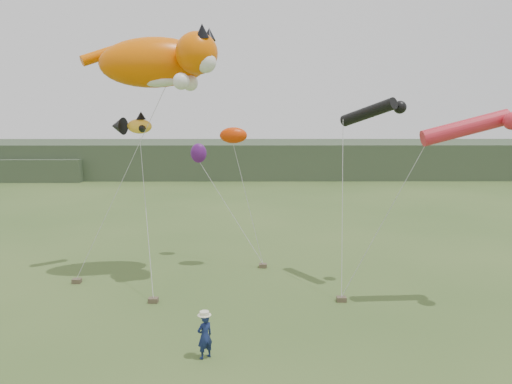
{
  "coord_description": "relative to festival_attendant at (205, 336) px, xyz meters",
  "views": [
    {
      "loc": [
        1.38,
        -15.64,
        7.97
      ],
      "look_at": [
        1.47,
        3.0,
        4.85
      ],
      "focal_mm": 35.0,
      "sensor_mm": 36.0,
      "label": 1
    }
  ],
  "objects": [
    {
      "name": "ground",
      "position": [
        0.2,
        0.6,
        -0.75
      ],
      "size": [
        120.0,
        120.0,
        0.0
      ],
      "primitive_type": "plane",
      "color": "#385123",
      "rests_on": "ground"
    },
    {
      "name": "headland",
      "position": [
        -2.92,
        45.29,
        1.17
      ],
      "size": [
        90.0,
        13.0,
        4.0
      ],
      "color": "#2D3D28",
      "rests_on": "ground"
    },
    {
      "name": "festival_attendant",
      "position": [
        0.0,
        0.0,
        0.0
      ],
      "size": [
        0.65,
        0.62,
        1.5
      ],
      "primitive_type": "imported",
      "rotation": [
        0.0,
        0.0,
        3.8
      ],
      "color": "#14204E",
      "rests_on": "ground"
    },
    {
      "name": "sandbag_anchors",
      "position": [
        -2.31,
        5.9,
        -0.65
      ],
      "size": [
        15.28,
        5.98,
        0.2
      ],
      "color": "brown",
      "rests_on": "ground"
    },
    {
      "name": "cat_kite",
      "position": [
        -2.47,
        8.0,
        9.31
      ],
      "size": [
        6.57,
        3.58,
        2.8
      ],
      "color": "#E25D00",
      "rests_on": "ground"
    },
    {
      "name": "fish_kite",
      "position": [
        -4.23,
        8.85,
        6.42
      ],
      "size": [
        2.26,
        1.5,
        1.11
      ],
      "color": "yellow",
      "rests_on": "ground"
    },
    {
      "name": "tube_kites",
      "position": [
        8.9,
        5.37,
        6.74
      ],
      "size": [
        6.13,
        5.04,
        1.94
      ],
      "color": "black",
      "rests_on": "ground"
    },
    {
      "name": "misc_kites",
      "position": [
        -0.13,
        10.09,
        5.55
      ],
      "size": [
        3.01,
        2.53,
        1.94
      ],
      "color": "red",
      "rests_on": "ground"
    }
  ]
}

